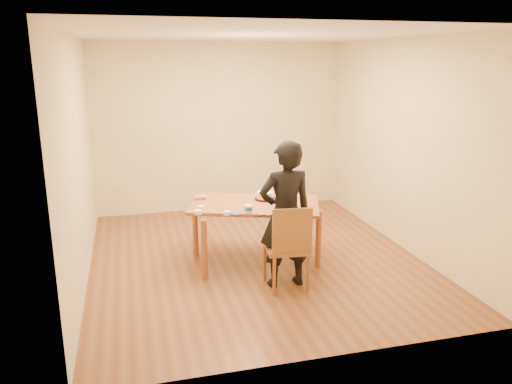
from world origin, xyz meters
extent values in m
cube|color=brown|center=(0.00, 0.00, 0.00)|extent=(4.00, 4.50, 0.00)
cube|color=silver|center=(0.00, 0.00, 2.70)|extent=(4.00, 4.50, 0.00)
cube|color=tan|center=(0.00, 2.25, 1.35)|extent=(4.00, 0.00, 2.70)
cube|color=tan|center=(-2.00, 0.00, 1.35)|extent=(0.00, 4.50, 2.70)
cube|color=tan|center=(2.00, 0.00, 1.35)|extent=(0.00, 4.50, 2.70)
cube|color=brown|center=(-0.02, -0.09, 0.73)|extent=(1.73, 1.35, 0.04)
cube|color=brown|center=(0.13, -0.86, 0.45)|extent=(0.48, 0.48, 0.04)
cylinder|color=#BE0C31|center=(0.15, 0.04, 0.76)|extent=(0.26, 0.26, 0.02)
cylinder|color=white|center=(0.15, 0.04, 0.80)|extent=(0.21, 0.21, 0.07)
ellipsoid|color=white|center=(0.15, 0.04, 0.85)|extent=(0.21, 0.21, 0.03)
cylinder|color=white|center=(-0.18, -0.42, 0.79)|extent=(0.09, 0.09, 0.08)
cylinder|color=navy|center=(-0.33, -0.48, 0.75)|extent=(0.11, 0.11, 0.01)
ellipsoid|color=white|center=(-0.33, -0.48, 0.77)|extent=(0.04, 0.04, 0.02)
cylinder|color=white|center=(-0.44, -0.46, 0.77)|extent=(0.08, 0.08, 0.04)
cylinder|color=white|center=(-0.68, -0.17, 0.77)|extent=(0.08, 0.08, 0.04)
cylinder|color=white|center=(-0.75, -0.35, 0.77)|extent=(0.09, 0.09, 0.04)
cube|color=#C82F63|center=(-0.63, 0.24, 0.76)|extent=(0.13, 0.08, 0.02)
cube|color=green|center=(-0.63, 0.25, 0.78)|extent=(0.13, 0.07, 0.02)
cube|color=black|center=(-0.10, -0.62, 0.75)|extent=(0.15, 0.05, 0.01)
imported|color=black|center=(0.13, -0.82, 0.81)|extent=(0.61, 0.42, 1.62)
camera|label=1|loc=(-1.46, -5.68, 2.44)|focal=35.00mm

